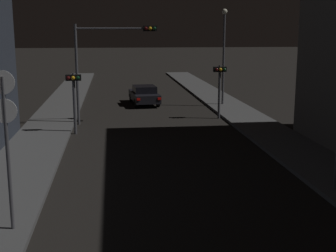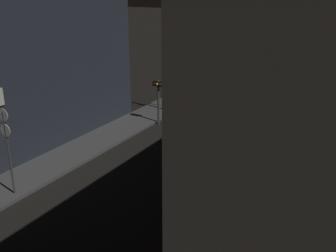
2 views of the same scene
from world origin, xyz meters
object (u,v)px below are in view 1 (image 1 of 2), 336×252
at_px(far_car, 144,95).
at_px(traffic_light_right_kerb, 220,80).
at_px(traffic_light_overhead, 107,53).
at_px(street_lamp_far_block, 224,48).
at_px(sign_pole_left, 6,134).
at_px(traffic_light_left_kerb, 74,90).

distance_m(far_car, traffic_light_right_kerb, 7.76).
height_order(traffic_light_overhead, street_lamp_far_block, street_lamp_far_block).
bearing_deg(sign_pole_left, traffic_light_left_kerb, 86.51).
bearing_deg(street_lamp_far_block, traffic_light_right_kerb, -106.05).
xyz_separation_m(traffic_light_overhead, traffic_light_left_kerb, (-1.74, -2.62, -1.81)).
xyz_separation_m(far_car, sign_pole_left, (-5.14, -22.21, 2.07)).
bearing_deg(traffic_light_overhead, traffic_light_left_kerb, -123.56).
height_order(traffic_light_left_kerb, sign_pole_left, sign_pole_left).
height_order(traffic_light_right_kerb, street_lamp_far_block, street_lamp_far_block).
distance_m(traffic_light_right_kerb, sign_pole_left, 18.54).
height_order(far_car, street_lamp_far_block, street_lamp_far_block).
xyz_separation_m(far_car, traffic_light_right_kerb, (4.28, -6.25, 1.69)).
bearing_deg(traffic_light_right_kerb, sign_pole_left, -120.55).
height_order(traffic_light_overhead, sign_pole_left, traffic_light_overhead).
distance_m(traffic_light_right_kerb, street_lamp_far_block, 5.27).
distance_m(traffic_light_left_kerb, street_lamp_far_block, 13.09).
distance_m(traffic_light_left_kerb, sign_pole_left, 12.53).
bearing_deg(traffic_light_overhead, far_car, 69.58).
bearing_deg(traffic_light_overhead, sign_pole_left, -99.39).
bearing_deg(traffic_light_left_kerb, traffic_light_overhead, 56.44).
xyz_separation_m(traffic_light_overhead, traffic_light_right_kerb, (6.92, 0.84, -1.77)).
bearing_deg(sign_pole_left, traffic_light_right_kerb, 59.45).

